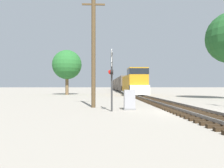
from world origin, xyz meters
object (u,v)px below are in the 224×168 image
object	(u,v)px
utility_pole	(93,51)
tree_mid_background	(67,65)
freight_train	(120,84)
relay_cabinet	(129,100)
crossing_signal_near	(111,75)

from	to	relation	value
utility_pole	tree_mid_background	world-z (taller)	utility_pole
freight_train	relay_cabinet	size ratio (longest dim) A/B	56.56
utility_pole	tree_mid_background	bearing A→B (deg)	104.23
relay_cabinet	tree_mid_background	size ratio (longest dim) A/B	0.17
freight_train	tree_mid_background	size ratio (longest dim) A/B	9.53
relay_cabinet	tree_mid_background	world-z (taller)	tree_mid_background
crossing_signal_near	utility_pole	distance (m)	3.57
freight_train	utility_pole	world-z (taller)	utility_pole
relay_cabinet	crossing_signal_near	bearing A→B (deg)	-145.40
utility_pole	tree_mid_background	xyz separation A→B (m)	(-6.07, 23.94, 1.16)
tree_mid_background	crossing_signal_near	bearing A→B (deg)	-74.46
crossing_signal_near	relay_cabinet	size ratio (longest dim) A/B	2.91
relay_cabinet	tree_mid_background	xyz separation A→B (m)	(-8.69, 25.66, 4.91)
relay_cabinet	utility_pole	world-z (taller)	utility_pole
freight_train	crossing_signal_near	distance (m)	57.74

